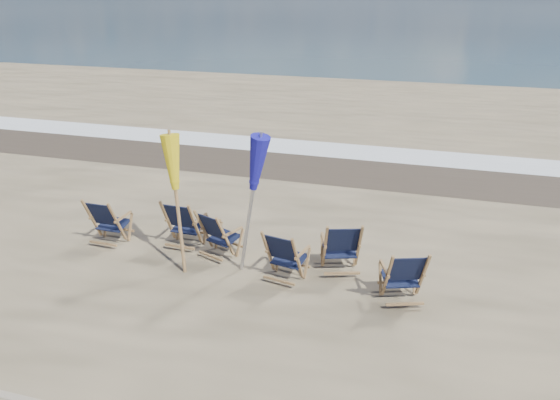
% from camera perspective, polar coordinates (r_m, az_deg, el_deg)
% --- Properties ---
extents(ocean, '(400.00, 400.00, 0.00)m').
position_cam_1_polar(ocean, '(134.10, 16.22, 19.34)').
color(ocean, '#354F59').
rests_on(ocean, ground).
extents(surf_foam, '(200.00, 1.40, 0.01)m').
position_cam_1_polar(surf_foam, '(15.15, 6.52, 5.16)').
color(surf_foam, silver).
rests_on(surf_foam, ground).
extents(wet_sand_strip, '(200.00, 2.60, 0.00)m').
position_cam_1_polar(wet_sand_strip, '(13.74, 5.41, 3.43)').
color(wet_sand_strip, '#42362A').
rests_on(wet_sand_strip, ground).
extents(beach_chair_0, '(0.61, 0.68, 0.91)m').
position_cam_1_polar(beach_chair_0, '(9.81, -16.64, -2.41)').
color(beach_chair_0, black).
rests_on(beach_chair_0, ground).
extents(beach_chair_1, '(0.63, 0.70, 0.94)m').
position_cam_1_polar(beach_chair_1, '(9.39, -8.86, -2.74)').
color(beach_chair_1, black).
rests_on(beach_chair_1, ground).
extents(beach_chair_2, '(0.75, 0.79, 0.88)m').
position_cam_1_polar(beach_chair_2, '(8.95, -5.74, -4.06)').
color(beach_chair_2, black).
rests_on(beach_chair_2, ground).
extents(beach_chair_3, '(0.69, 0.74, 0.90)m').
position_cam_1_polar(beach_chair_3, '(8.24, 1.82, -6.34)').
color(beach_chair_3, black).
rests_on(beach_chair_3, ground).
extents(beach_chair_4, '(0.79, 0.84, 0.95)m').
position_cam_1_polar(beach_chair_4, '(8.63, 8.24, -5.00)').
color(beach_chair_4, black).
rests_on(beach_chair_4, ground).
extents(beach_chair_5, '(0.77, 0.81, 0.91)m').
position_cam_1_polar(beach_chair_5, '(8.05, 14.70, -7.81)').
color(beach_chair_5, black).
rests_on(beach_chair_5, ground).
extents(umbrella_yellow, '(0.30, 0.30, 2.20)m').
position_cam_1_polar(umbrella_yellow, '(8.42, -10.91, 3.01)').
color(umbrella_yellow, olive).
rests_on(umbrella_yellow, ground).
extents(umbrella_blue, '(0.30, 0.30, 2.33)m').
position_cam_1_polar(umbrella_blue, '(8.08, -3.30, 3.46)').
color(umbrella_blue, '#A5A5AD').
rests_on(umbrella_blue, ground).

